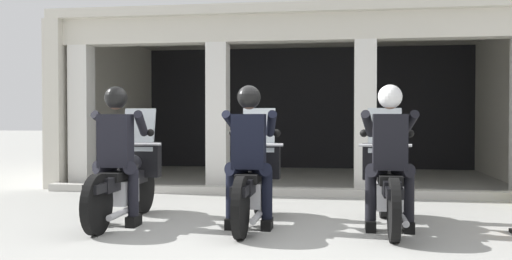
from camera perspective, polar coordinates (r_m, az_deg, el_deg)
name	(u,v)px	position (r m, az deg, el deg)	size (l,w,h in m)	color
ground_plane	(279,193)	(9.25, 2.28, -6.38)	(80.00, 80.00, 0.00)	#999993
station_building	(301,83)	(12.01, 4.53, 4.72)	(8.46, 5.11, 3.09)	black
kerb_strip	(287,192)	(9.04, 3.14, -6.19)	(7.96, 0.24, 0.12)	#B7B5AD
motorcycle_left	(126,179)	(6.93, -12.88, -4.82)	(0.62, 2.04, 1.35)	black
police_officer_left	(117,143)	(6.64, -13.81, -1.31)	(0.63, 0.61, 1.58)	black
motorcycle_center	(253,181)	(6.57, -0.28, -5.13)	(0.62, 2.04, 1.35)	black
police_officer_center	(249,144)	(6.25, -0.69, -1.43)	(0.63, 0.61, 1.58)	black
motorcycle_right	(388,182)	(6.59, 13.07, -5.14)	(0.62, 2.04, 1.35)	black
police_officer_right	(390,145)	(6.28, 13.28, -1.45)	(0.63, 0.61, 1.58)	black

